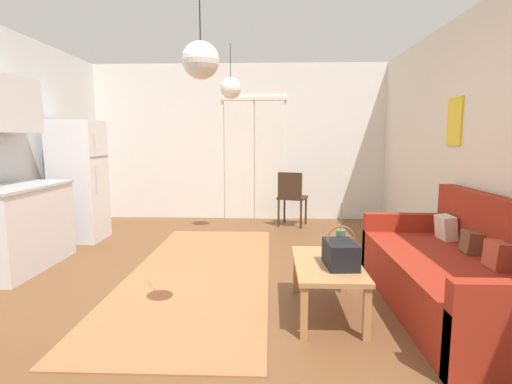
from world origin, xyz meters
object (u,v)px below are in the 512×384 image
Objects in this scene: refrigerator at (79,181)px; pendant_lamp_far at (230,88)px; couch at (462,276)px; accent_chair at (292,195)px; pendant_lamp_near at (201,60)px; bamboo_vase at (340,244)px; handbag at (340,254)px; coffee_table at (327,269)px.

refrigerator is 2.41m from pendant_lamp_far.
couch is 3.29m from accent_chair.
accent_chair is at bearing 78.31° from pendant_lamp_near.
couch is at bearing -2.08° from bamboo_vase.
handbag is at bearing -66.71° from pendant_lamp_far.
pendant_lamp_far is at bearing 116.02° from bamboo_vase.
handbag is 0.39× the size of pendant_lamp_near.
bamboo_vase is at bearing 33.63° from pendant_lamp_near.
couch reaches higher than handbag.
handbag reaches higher than coffee_table.
accent_chair is at bearing 39.67° from pendant_lamp_far.
handbag is 3.24m from accent_chair.
bamboo_vase is at bearing -63.98° from pendant_lamp_far.
pendant_lamp_near reaches higher than couch.
handbag is 0.40× the size of accent_chair.
refrigerator reaches higher than couch.
bamboo_vase is at bearing 80.21° from handbag.
coffee_table is 3.14m from accent_chair.
pendant_lamp_near is at bearing -155.13° from handbag.
pendant_lamp_near is at bearing 96.00° from accent_chair.
pendant_lamp_near is (-0.76, -3.68, 1.35)m from accent_chair.
pendant_lamp_near is at bearing -87.72° from pendant_lamp_far.
bamboo_vase is 0.22m from handbag.
coffee_table is at bearing -175.37° from couch.
pendant_lamp_far is (-0.88, -0.73, 1.56)m from accent_chair.
pendant_lamp_near reaches higher than accent_chair.
refrigerator reaches higher than accent_chair.
refrigerator reaches higher than bamboo_vase.
couch is 2.24× the size of coffee_table.
pendant_lamp_far is at bearing 113.29° from handbag.
couch is 2.32× the size of pendant_lamp_near.
refrigerator is (-3.17, 2.08, 0.28)m from bamboo_vase.
refrigerator is 3.65m from pendant_lamp_near.
accent_chair reaches higher than coffee_table.
refrigerator is at bearing 143.68° from handbag.
pendant_lamp_far reaches higher than handbag.
refrigerator is (-3.05, 2.21, 0.45)m from coffee_table.
pendant_lamp_near reaches higher than coffee_table.
refrigerator is 1.87× the size of accent_chair.
coffee_table is 1.07× the size of accent_chair.
handbag is 0.48× the size of pendant_lamp_far.
couch is at bearing 10.35° from handbag.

